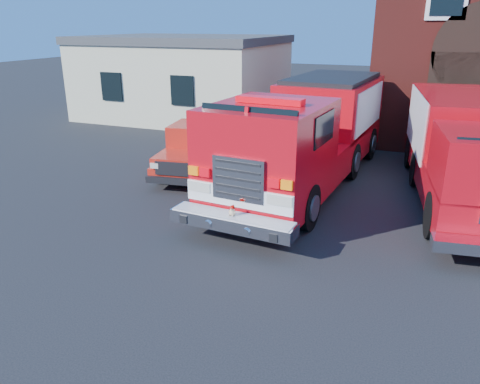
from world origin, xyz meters
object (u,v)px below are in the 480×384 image
at_px(side_building, 185,76).
at_px(fire_engine, 308,133).
at_px(pickup_truck, 200,148).
at_px(secondary_truck, 468,148).

bearing_deg(side_building, fire_engine, -44.54).
relative_size(side_building, fire_engine, 0.95).
distance_m(pickup_truck, secondary_truck, 8.65).
bearing_deg(pickup_truck, fire_engine, 0.05).
bearing_deg(side_building, secondary_truck, -32.56).
bearing_deg(pickup_truck, secondary_truck, 1.45).
distance_m(side_building, secondary_truck, 16.72).
bearing_deg(pickup_truck, side_building, 120.72).
bearing_deg(fire_engine, pickup_truck, -179.95).
xyz_separation_m(fire_engine, pickup_truck, (-3.88, -0.00, -0.87)).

